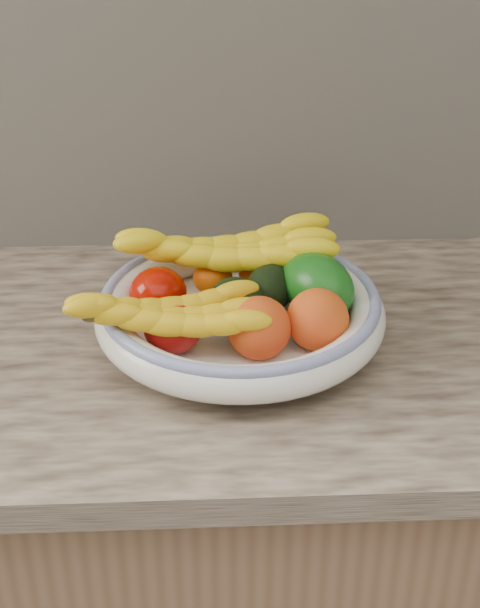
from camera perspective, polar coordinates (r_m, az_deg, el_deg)
name	(u,v)px	position (r m, az deg, el deg)	size (l,w,h in m)	color
kitchen_counter	(239,557)	(1.46, -0.05, -16.69)	(2.44, 0.66, 1.40)	brown
fruit_bowl	(240,311)	(1.14, 0.00, -0.50)	(0.39, 0.39, 0.08)	white
clementine_back_left	(213,277)	(1.21, -1.84, 1.82)	(0.06, 0.06, 0.05)	#F46405
clementine_back_right	(258,274)	(1.22, 1.19, 2.04)	(0.05, 0.05, 0.05)	#ED5E05
tomato_left	(158,293)	(1.16, -5.53, 0.74)	(0.08, 0.08, 0.07)	#AB0C00
tomato_near_left	(173,327)	(1.08, -4.54, -1.53)	(0.08, 0.08, 0.07)	red
avocado_center	(240,304)	(1.12, -0.01, -0.03)	(0.07, 0.10, 0.07)	black
avocado_right	(270,287)	(1.17, 2.06, 1.13)	(0.07, 0.09, 0.07)	black
green_mango	(317,285)	(1.15, 5.20, 1.26)	(0.08, 0.12, 0.09)	#10530F
peach_front	(259,328)	(1.07, 1.29, -1.63)	(0.08, 0.08, 0.08)	orange
peach_right	(318,319)	(1.09, 5.24, -1.04)	(0.08, 0.08, 0.08)	orange
banana_bunch_back	(226,256)	(1.20, -0.97, 3.25)	(0.33, 0.12, 0.09)	yellow
banana_bunch_front	(168,319)	(1.06, -4.89, -1.04)	(0.27, 0.11, 0.07)	yellow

